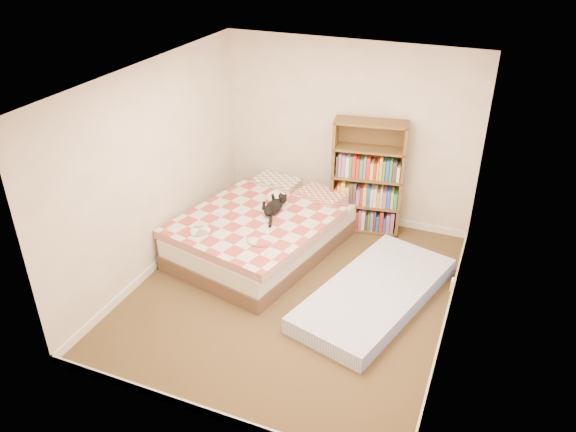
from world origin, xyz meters
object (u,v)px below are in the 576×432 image
at_px(bed, 264,230).
at_px(black_cat, 275,206).
at_px(bookshelf, 367,191).
at_px(white_dog, 276,197).
at_px(floor_mattress, 375,294).

height_order(bed, black_cat, black_cat).
relative_size(bookshelf, black_cat, 2.21).
bearing_deg(bed, black_cat, 49.69).
bearing_deg(black_cat, bookshelf, 48.73).
bearing_deg(white_dog, black_cat, -53.49).
height_order(bed, white_dog, white_dog).
relative_size(bed, bookshelf, 1.61).
relative_size(floor_mattress, white_dog, 6.43).
bearing_deg(bed, bookshelf, 56.12).
height_order(bed, bookshelf, bookshelf).
distance_m(bed, bookshelf, 1.51).
xyz_separation_m(floor_mattress, white_dog, (-1.60, 0.88, 0.51)).
distance_m(black_cat, white_dog, 0.26).
bearing_deg(floor_mattress, white_dog, 166.89).
bearing_deg(bookshelf, bed, -145.45).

